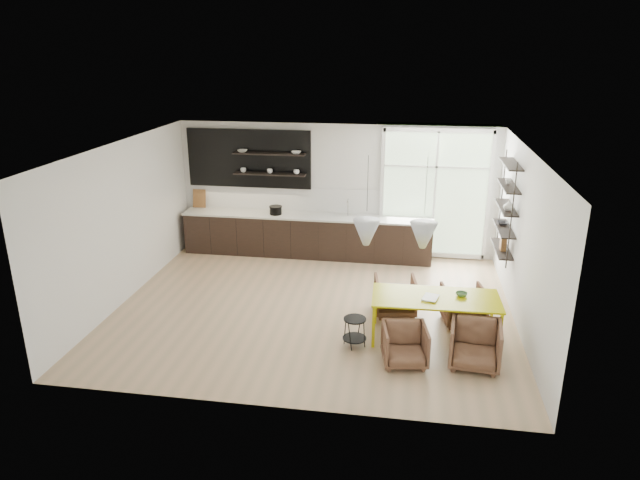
# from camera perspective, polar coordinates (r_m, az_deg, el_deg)

# --- Properties ---
(room) EXTENTS (7.02, 6.01, 2.91)m
(room) POSITION_cam_1_polar(r_m,az_deg,el_deg) (10.78, 3.35, 2.54)
(room) COLOR tan
(room) RESTS_ON ground
(kitchen_run) EXTENTS (5.54, 0.69, 2.75)m
(kitchen_run) POSITION_cam_1_polar(r_m,az_deg,el_deg) (12.71, -1.71, 1.08)
(kitchen_run) COLOR black
(kitchen_run) RESTS_ON ground
(right_shelving) EXTENTS (0.26, 1.22, 1.90)m
(right_shelving) POSITION_cam_1_polar(r_m,az_deg,el_deg) (10.90, 18.12, 2.84)
(right_shelving) COLOR black
(right_shelving) RESTS_ON ground
(dining_table) EXTENTS (2.02, 0.95, 0.73)m
(dining_table) POSITION_cam_1_polar(r_m,az_deg,el_deg) (9.24, 11.50, -5.90)
(dining_table) COLOR #BBB804
(dining_table) RESTS_ON ground
(armchair_back_left) EXTENTS (0.79, 0.81, 0.66)m
(armchair_back_left) POSITION_cam_1_polar(r_m,az_deg,el_deg) (10.14, 7.52, -5.54)
(armchair_back_left) COLOR brown
(armchair_back_left) RESTS_ON ground
(armchair_back_right) EXTENTS (0.80, 0.82, 0.64)m
(armchair_back_right) POSITION_cam_1_polar(r_m,az_deg,el_deg) (10.03, 14.12, -6.31)
(armchair_back_right) COLOR brown
(armchair_back_right) RESTS_ON ground
(armchair_front_left) EXTENTS (0.74, 0.75, 0.60)m
(armchair_front_left) POSITION_cam_1_polar(r_m,az_deg,el_deg) (8.66, 8.48, -10.35)
(armchair_front_left) COLOR brown
(armchair_front_left) RESTS_ON ground
(armchair_front_right) EXTENTS (0.79, 0.81, 0.68)m
(armchair_front_right) POSITION_cam_1_polar(r_m,az_deg,el_deg) (8.80, 15.24, -10.07)
(armchair_front_right) COLOR brown
(armchair_front_right) RESTS_ON ground
(wire_stool) EXTENTS (0.38, 0.38, 0.48)m
(wire_stool) POSITION_cam_1_polar(r_m,az_deg,el_deg) (9.03, 3.49, -8.79)
(wire_stool) COLOR black
(wire_stool) RESTS_ON ground
(table_book) EXTENTS (0.30, 0.35, 0.03)m
(table_book) POSITION_cam_1_polar(r_m,az_deg,el_deg) (9.17, 10.29, -5.58)
(table_book) COLOR white
(table_book) RESTS_ON dining_table
(table_bowl) EXTENTS (0.19, 0.19, 0.06)m
(table_bowl) POSITION_cam_1_polar(r_m,az_deg,el_deg) (9.34, 13.97, -5.29)
(table_bowl) COLOR #558050
(table_bowl) RESTS_ON dining_table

